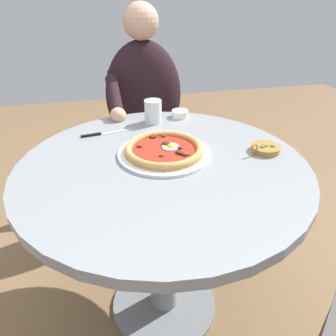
{
  "coord_description": "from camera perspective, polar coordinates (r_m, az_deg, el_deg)",
  "views": [
    {
      "loc": [
        0.18,
        0.88,
        1.23
      ],
      "look_at": [
        -0.02,
        0.01,
        0.71
      ],
      "focal_mm": 33.42,
      "sensor_mm": 36.0,
      "label": 1
    }
  ],
  "objects": [
    {
      "name": "ground_plane",
      "position": [
        1.54,
        -0.72,
        -23.68
      ],
      "size": [
        6.0,
        6.0,
        0.02
      ],
      "primitive_type": "cube",
      "color": "brown"
    },
    {
      "name": "dining_table",
      "position": [
        1.11,
        -0.91,
        -5.64
      ],
      "size": [
        0.96,
        0.96,
        0.73
      ],
      "color": "gray",
      "rests_on": "ground"
    },
    {
      "name": "pizza_on_plate",
      "position": [
        1.08,
        -0.7,
        3.29
      ],
      "size": [
        0.32,
        0.32,
        0.03
      ],
      "color": "white",
      "rests_on": "dining_table"
    },
    {
      "name": "water_glass",
      "position": [
        1.34,
        -2.74,
        9.97
      ],
      "size": [
        0.07,
        0.07,
        0.1
      ],
      "color": "silver",
      "rests_on": "dining_table"
    },
    {
      "name": "steak_knife",
      "position": [
        1.26,
        -12.42,
        6.07
      ],
      "size": [
        0.2,
        0.04,
        0.01
      ],
      "color": "silver",
      "rests_on": "dining_table"
    },
    {
      "name": "ramekin_capers",
      "position": [
        1.4,
        2.22,
        9.91
      ],
      "size": [
        0.07,
        0.07,
        0.03
      ],
      "color": "white",
      "rests_on": "dining_table"
    },
    {
      "name": "olive_pan",
      "position": [
        1.15,
        17.3,
        3.4
      ],
      "size": [
        0.12,
        0.1,
        0.04
      ],
      "color": "olive",
      "rests_on": "dining_table"
    },
    {
      "name": "diner_person",
      "position": [
        1.76,
        -4.24,
        6.64
      ],
      "size": [
        0.41,
        0.49,
        1.17
      ],
      "color": "#282833",
      "rests_on": "ground"
    },
    {
      "name": "cafe_chair_diner",
      "position": [
        1.9,
        -4.54,
        7.49
      ],
      "size": [
        0.44,
        0.44,
        0.81
      ],
      "color": "#504A45",
      "rests_on": "ground"
    }
  ]
}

